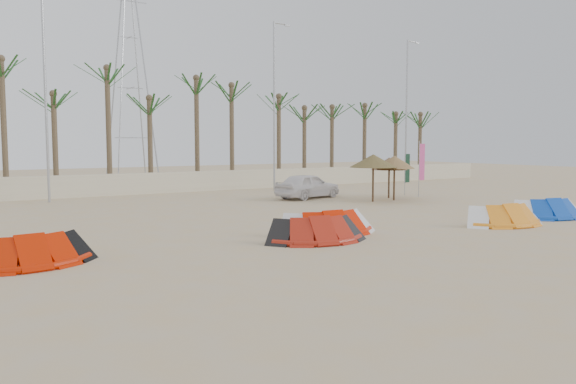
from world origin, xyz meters
TOP-DOWN VIEW (x-y plane):
  - ground at (0.00, 0.00)m, footprint 120.00×120.00m
  - boundary_wall at (0.00, 22.00)m, footprint 60.00×0.30m
  - palm_line at (0.67, 23.50)m, footprint 52.00×4.00m
  - lamp_b at (-5.96, 20.00)m, footprint 1.25×0.14m
  - lamp_c at (8.04, 20.00)m, footprint 1.25×0.14m
  - lamp_d at (20.04, 20.00)m, footprint 1.25×0.14m
  - pylon at (1.00, 28.00)m, footprint 3.00×3.00m
  - kite_red_left at (-9.36, 4.07)m, footprint 3.43×1.82m
  - kite_red_mid at (-1.11, 2.90)m, footprint 3.45×2.07m
  - kite_red_right at (0.13, 3.94)m, footprint 3.68×1.85m
  - kite_orange at (7.06, 1.90)m, footprint 3.56×2.04m
  - kite_blue at (10.39, 2.20)m, footprint 3.64×2.33m
  - parasol_left at (8.65, 10.96)m, footprint 2.53×2.53m
  - parasol_mid at (10.07, 10.84)m, footprint 2.22×2.22m
  - parasol_right at (10.71, 11.94)m, footprint 2.07×2.07m
  - flag_pink at (12.89, 11.56)m, footprint 0.45×0.04m
  - flag_green at (12.78, 12.58)m, footprint 0.45×0.07m
  - car at (6.77, 14.36)m, footprint 4.46×2.59m

SIDE VIEW (x-z plane):
  - ground at x=0.00m, z-range 0.00..0.00m
  - pylon at x=1.00m, z-range -7.00..7.00m
  - kite_red_mid at x=-1.11m, z-range -0.03..0.87m
  - kite_red_left at x=-9.36m, z-range -0.03..0.87m
  - kite_blue at x=10.39m, z-range -0.03..0.87m
  - kite_orange at x=7.06m, z-range -0.03..0.87m
  - kite_red_right at x=0.13m, z-range -0.03..0.87m
  - boundary_wall at x=0.00m, z-range 0.00..1.30m
  - car at x=6.77m, z-range 0.00..1.42m
  - flag_green at x=12.78m, z-range 0.24..2.87m
  - flag_pink at x=12.89m, z-range 0.30..3.58m
  - parasol_right at x=10.71m, z-range 0.80..3.12m
  - parasol_mid at x=10.07m, z-range 0.87..3.32m
  - parasol_left at x=8.65m, z-range 0.92..3.46m
  - lamp_b at x=-5.96m, z-range 0.27..11.27m
  - lamp_c at x=8.04m, z-range 0.27..11.27m
  - lamp_d at x=20.04m, z-range 0.27..11.27m
  - palm_line at x=0.67m, z-range 2.59..10.29m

